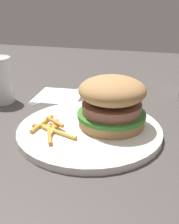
{
  "coord_description": "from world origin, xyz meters",
  "views": [
    {
      "loc": [
        0.15,
        -0.42,
        0.24
      ],
      "look_at": [
        0.03,
        0.01,
        0.04
      ],
      "focal_mm": 44.44,
      "sensor_mm": 36.0,
      "label": 1
    }
  ],
  "objects_px": {
    "sandwich": "(112,101)",
    "fries_pile": "(51,128)",
    "plate": "(90,130)",
    "fork": "(58,95)",
    "napkin": "(59,95)"
  },
  "relations": [
    {
      "from": "sandwich",
      "to": "napkin",
      "type": "height_order",
      "value": "sandwich"
    },
    {
      "from": "fries_pile",
      "to": "plate",
      "type": "bearing_deg",
      "value": 24.03
    },
    {
      "from": "sandwich",
      "to": "fries_pile",
      "type": "relative_size",
      "value": 1.17
    },
    {
      "from": "plate",
      "to": "sandwich",
      "type": "xyz_separation_m",
      "value": [
        0.04,
        0.02,
        0.05
      ]
    },
    {
      "from": "fork",
      "to": "plate",
      "type": "bearing_deg",
      "value": -53.16
    },
    {
      "from": "plate",
      "to": "fork",
      "type": "relative_size",
      "value": 1.66
    },
    {
      "from": "plate",
      "to": "napkin",
      "type": "bearing_deg",
      "value": 126.43
    },
    {
      "from": "fries_pile",
      "to": "napkin",
      "type": "bearing_deg",
      "value": 107.54
    },
    {
      "from": "plate",
      "to": "sandwich",
      "type": "distance_m",
      "value": 0.07
    },
    {
      "from": "sandwich",
      "to": "napkin",
      "type": "relative_size",
      "value": 1.13
    },
    {
      "from": "sandwich",
      "to": "napkin",
      "type": "xyz_separation_m",
      "value": [
        -0.16,
        0.15,
        -0.06
      ]
    },
    {
      "from": "fries_pile",
      "to": "napkin",
      "type": "xyz_separation_m",
      "value": [
        -0.06,
        0.2,
        -0.02
      ]
    },
    {
      "from": "sandwich",
      "to": "fries_pile",
      "type": "distance_m",
      "value": 0.12
    },
    {
      "from": "sandwich",
      "to": "fries_pile",
      "type": "xyz_separation_m",
      "value": [
        -0.1,
        -0.05,
        -0.04
      ]
    },
    {
      "from": "plate",
      "to": "sandwich",
      "type": "height_order",
      "value": "sandwich"
    }
  ]
}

